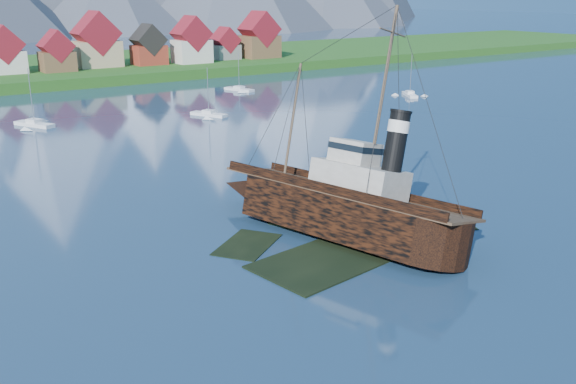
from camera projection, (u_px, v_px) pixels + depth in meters
ground at (348, 244)px, 68.83m from camera, size 1400.00×1400.00×0.00m
shoal at (348, 238)px, 71.58m from camera, size 31.71×21.24×1.14m
shore_bank at (3, 77)px, 202.27m from camera, size 600.00×80.00×3.20m
seawall at (33, 92)px, 172.44m from camera, size 600.00×2.50×2.00m
tugboat_wreck at (329, 203)px, 71.54m from camera, size 7.80×33.60×26.63m
sailboat_c at (34, 125)px, 129.00m from camera, size 6.33×9.40×12.06m
sailboat_d at (410, 95)px, 165.98m from camera, size 5.94×8.27×11.37m
sailboat_e at (239, 90)px, 174.98m from camera, size 4.89×9.50×10.70m
sailboat_f at (209, 115)px, 139.56m from camera, size 5.62×8.82×10.91m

